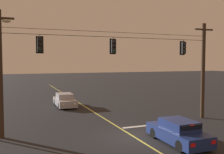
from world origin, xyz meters
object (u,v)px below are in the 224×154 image
traffic_light_left_inner (114,46)px  traffic_light_centre (183,48)px  traffic_light_leftmost (40,45)px  car_waiting_near_lane (178,132)px  car_oncoming_lead (65,100)px

traffic_light_left_inner → traffic_light_centre: bearing=0.0°
traffic_light_leftmost → traffic_light_left_inner: same height
traffic_light_centre → car_waiting_near_lane: (-3.93, -4.85, -5.20)m
car_waiting_near_lane → car_oncoming_lead: (-3.80, 14.51, -0.00)m
traffic_light_left_inner → traffic_light_leftmost: bearing=180.0°
traffic_light_leftmost → traffic_light_centre: bearing=0.0°
traffic_light_leftmost → car_oncoming_lead: traffic_light_leftmost is taller
traffic_light_left_inner → car_waiting_near_lane: 7.41m
traffic_light_leftmost → car_oncoming_lead: size_ratio=0.28×
traffic_light_leftmost → car_waiting_near_lane: traffic_light_leftmost is taller
traffic_light_left_inner → car_oncoming_lead: (-1.69, 9.66, -5.20)m
traffic_light_centre → car_oncoming_lead: (-7.73, 9.66, -5.20)m
traffic_light_leftmost → car_waiting_near_lane: 10.13m
car_waiting_near_lane → traffic_light_leftmost: bearing=146.1°
car_waiting_near_lane → car_oncoming_lead: size_ratio=0.98×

